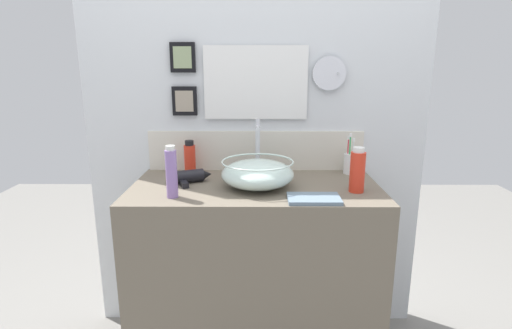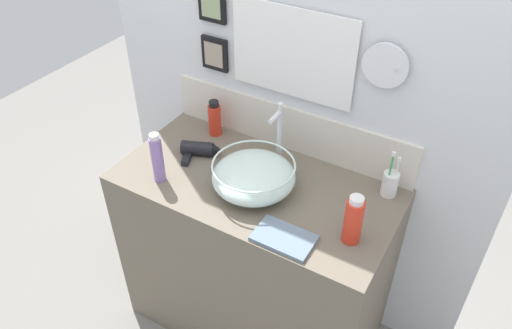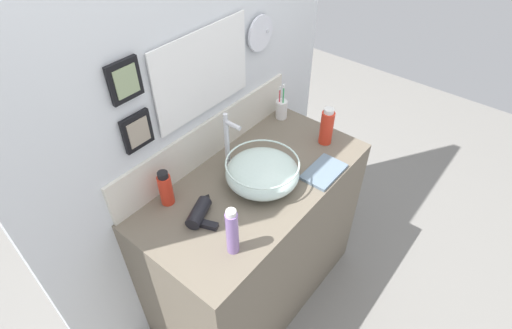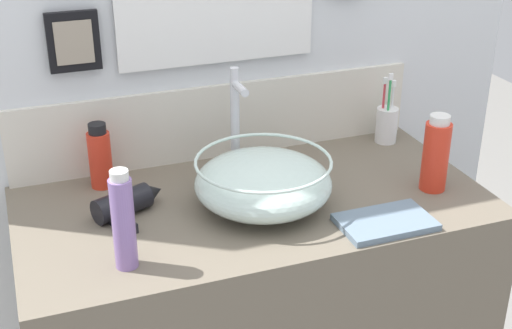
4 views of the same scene
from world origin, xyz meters
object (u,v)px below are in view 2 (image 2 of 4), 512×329
Objects in this scene: faucet at (279,131)px; glass_bowl_sink at (254,176)px; spray_bottle at (353,220)px; hair_drier at (200,149)px; toothbrush_cup at (390,183)px; hand_towel at (284,238)px; lotion_bottle at (215,119)px; shampoo_bottle at (157,158)px.

glass_bowl_sink is at bearing -90.00° from faucet.
faucet is 0.51m from spray_bottle.
toothbrush_cup reaches higher than hair_drier.
glass_bowl_sink is 1.52× the size of hand_towel.
faucet reaches higher than toothbrush_cup.
toothbrush_cup is 1.23× the size of lotion_bottle.
glass_bowl_sink is at bearing -152.95° from toothbrush_cup.
lotion_bottle is 0.73m from hand_towel.
lotion_bottle reaches higher than glass_bowl_sink.
shampoo_bottle is (-0.83, -0.38, 0.05)m from toothbrush_cup.
glass_bowl_sink is 1.15× the size of faucet.
hand_towel is (0.55, -0.26, -0.02)m from hair_drier.
spray_bottle is 0.92× the size of hand_towel.
faucet is 0.50m from shampoo_bottle.
hair_drier is (-0.31, 0.08, -0.04)m from glass_bowl_sink.
faucet is at bearing -6.93° from lotion_bottle.
spray_bottle is at bearing 30.83° from hand_towel.
shampoo_bottle is 1.03× the size of hand_towel.
shampoo_bottle is 1.11× the size of spray_bottle.
faucet reaches higher than shampoo_bottle.
faucet is 1.33× the size of hand_towel.
glass_bowl_sink is 1.48× the size of shampoo_bottle.
hand_towel is at bearing -3.86° from shampoo_bottle.
spray_bottle is (0.44, -0.06, 0.03)m from glass_bowl_sink.
toothbrush_cup is at bearing -0.11° from lotion_bottle.
glass_bowl_sink reaches higher than hand_towel.
shampoo_bottle reaches higher than spray_bottle.
toothbrush_cup reaches higher than spray_bottle.
hair_drier is 0.61m from hand_towel.
toothbrush_cup is at bearing 27.05° from glass_bowl_sink.
hand_towel is at bearing -119.44° from toothbrush_cup.
shampoo_bottle is 0.60m from hand_towel.
toothbrush_cup is (0.79, 0.17, 0.03)m from hair_drier.
hair_drier is at bearing 166.58° from glass_bowl_sink.
lotion_bottle is (-0.35, 0.24, 0.02)m from glass_bowl_sink.
glass_bowl_sink is 0.33m from hair_drier.
toothbrush_cup is (0.47, 0.24, -0.01)m from glass_bowl_sink.
faucet is 1.68× the size of lotion_bottle.
shampoo_bottle is (-0.01, -0.39, 0.03)m from lotion_bottle.
toothbrush_cup is 0.49m from hand_towel.
faucet is 1.52× the size of hair_drier.
faucet is at bearing 149.05° from spray_bottle.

